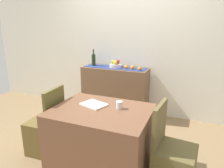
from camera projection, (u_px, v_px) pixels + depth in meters
name	position (u px, v px, depth m)	size (l,w,h in m)	color
ground_plane	(107.00, 139.00, 3.14)	(6.40, 6.40, 0.02)	olive
room_wall_rear	(132.00, 41.00, 3.81)	(6.40, 0.06, 2.70)	silver
sideboard_console	(115.00, 91.00, 3.92)	(1.20, 0.42, 0.89)	brown
table_runner	(115.00, 67.00, 3.79)	(1.13, 0.32, 0.01)	navy
fruit_bowl	(116.00, 66.00, 3.78)	(0.22, 0.22, 0.06)	silver
apple_right	(115.00, 63.00, 3.72)	(0.07, 0.07, 0.07)	gold
apple_rear	(118.00, 62.00, 3.80)	(0.08, 0.08, 0.08)	#AA2720
apple_center	(113.00, 62.00, 3.79)	(0.08, 0.08, 0.08)	#8CA92B
wine_bottle	(94.00, 60.00, 3.92)	(0.07, 0.07, 0.31)	#203016
orange_loose_near_bowl	(126.00, 67.00, 3.68)	(0.07, 0.07, 0.07)	orange
orange_loose_mid	(140.00, 69.00, 3.55)	(0.07, 0.07, 0.07)	orange
orange_loose_end	(132.00, 67.00, 3.63)	(0.07, 0.07, 0.07)	orange
dining_table	(102.00, 139.00, 2.43)	(1.09, 0.83, 0.74)	brown
open_book	(94.00, 104.00, 2.45)	(0.28, 0.21, 0.02)	white
coffee_cup	(119.00, 105.00, 2.34)	(0.07, 0.07, 0.09)	silver
chair_near_window	(46.00, 133.00, 2.76)	(0.42, 0.42, 0.90)	brown
chair_by_corner	(172.00, 164.00, 2.16)	(0.44, 0.44, 0.90)	brown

